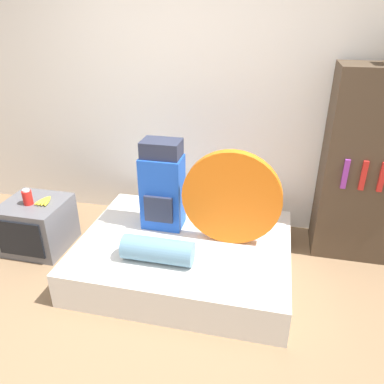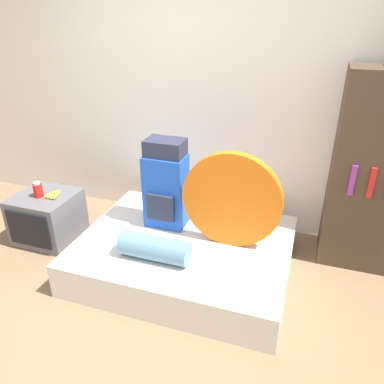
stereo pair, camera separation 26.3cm
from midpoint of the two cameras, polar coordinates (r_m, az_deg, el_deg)
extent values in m
plane|color=#846647|center=(2.81, -11.74, -20.77)|extent=(16.00, 16.00, 0.00)
cube|color=white|center=(3.63, -2.45, 14.70)|extent=(8.00, 0.05, 2.60)
cube|color=silver|center=(3.22, -3.46, -9.51)|extent=(1.72, 1.35, 0.30)
cube|color=blue|center=(3.21, -6.84, -0.09)|extent=(0.35, 0.24, 0.64)
cube|color=#282D42|center=(3.07, -7.15, 6.53)|extent=(0.32, 0.22, 0.14)
cube|color=#282D42|center=(3.14, -7.53, -2.71)|extent=(0.24, 0.03, 0.23)
cylinder|color=orange|center=(2.93, 3.48, -1.03)|extent=(0.79, 0.08, 0.79)
cylinder|color=#5B849E|center=(2.87, -7.91, -8.85)|extent=(0.55, 0.19, 0.19)
cube|color=#5B5B60|center=(3.79, -24.32, -4.60)|extent=(0.54, 0.52, 0.46)
cube|color=black|center=(3.61, -26.75, -6.51)|extent=(0.43, 0.02, 0.33)
cylinder|color=red|center=(3.65, -25.71, -0.82)|extent=(0.08, 0.08, 0.13)
cylinder|color=white|center=(3.62, -25.93, 0.19)|extent=(0.06, 0.06, 0.02)
ellipsoid|color=yellow|center=(3.65, -23.77, -1.24)|extent=(0.08, 0.18, 0.03)
ellipsoid|color=yellow|center=(3.64, -23.56, -1.27)|extent=(0.05, 0.18, 0.03)
ellipsoid|color=yellow|center=(3.63, -23.36, -1.30)|extent=(0.05, 0.18, 0.03)
ellipsoid|color=yellow|center=(3.62, -23.15, -1.33)|extent=(0.08, 0.18, 0.03)
cube|color=#473828|center=(3.44, 24.31, 3.37)|extent=(0.86, 0.42, 1.65)
cube|color=purple|center=(3.18, 20.17, 2.52)|extent=(0.04, 0.02, 0.25)
cube|color=red|center=(3.21, 22.58, 2.26)|extent=(0.04, 0.02, 0.25)
cube|color=red|center=(3.24, 24.96, 2.00)|extent=(0.04, 0.02, 0.25)
camera|label=1|loc=(0.13, -92.60, -1.29)|focal=35.00mm
camera|label=2|loc=(0.13, 87.40, 1.29)|focal=35.00mm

